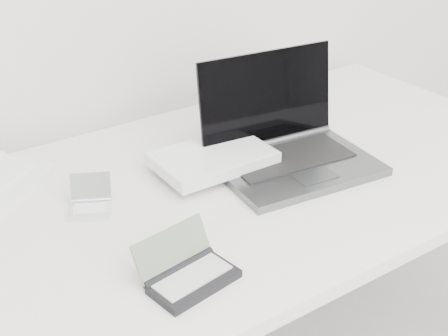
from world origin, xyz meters
TOP-DOWN VIEW (x-y plane):
  - desk at (0.00, 1.55)m, footprint 1.60×0.80m
  - laptop_large at (0.11, 1.56)m, footprint 0.48×0.33m
  - pda_silver at (-0.29, 1.61)m, footprint 0.11×0.11m
  - palmtop_charcoal at (-0.25, 1.30)m, footprint 0.17×0.14m

SIDE VIEW (x-z plane):
  - desk at x=0.00m, z-range 0.32..1.05m
  - pda_silver at x=-0.29m, z-range 0.71..0.78m
  - palmtop_charcoal at x=-0.25m, z-range 0.71..0.79m
  - laptop_large at x=0.11m, z-range 0.65..0.89m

